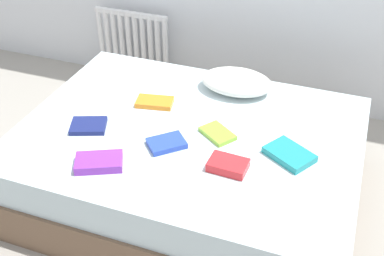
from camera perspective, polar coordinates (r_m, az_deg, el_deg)
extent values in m
plane|color=#9E998E|center=(3.13, -0.32, -7.68)|extent=(8.00, 8.00, 0.00)
cube|color=brown|center=(3.04, -0.33, -5.75)|extent=(2.00, 1.50, 0.28)
cube|color=silver|center=(2.88, -0.34, -2.00)|extent=(1.96, 1.46, 0.22)
cylinder|color=white|center=(4.31, -10.70, 10.63)|extent=(0.04, 0.04, 0.52)
cylinder|color=white|center=(4.27, -9.91, 10.53)|extent=(0.04, 0.04, 0.52)
cylinder|color=white|center=(4.24, -9.11, 10.42)|extent=(0.04, 0.04, 0.52)
cylinder|color=white|center=(4.21, -8.29, 10.31)|extent=(0.04, 0.04, 0.52)
cylinder|color=white|center=(4.18, -7.46, 10.20)|extent=(0.04, 0.04, 0.52)
cylinder|color=white|center=(4.16, -6.63, 10.08)|extent=(0.04, 0.04, 0.52)
cylinder|color=white|center=(4.13, -5.78, 9.96)|extent=(0.04, 0.04, 0.52)
cylinder|color=white|center=(4.10, -4.92, 9.84)|extent=(0.04, 0.04, 0.52)
cylinder|color=white|center=(4.08, -4.05, 9.71)|extent=(0.04, 0.04, 0.52)
cylinder|color=white|center=(4.05, -3.17, 9.58)|extent=(0.04, 0.04, 0.52)
cube|color=white|center=(4.07, -7.29, 13.21)|extent=(0.65, 0.04, 0.04)
cube|color=white|center=(4.28, -6.81, 7.22)|extent=(0.65, 0.04, 0.04)
ellipsoid|color=white|center=(3.17, 5.29, 5.46)|extent=(0.47, 0.32, 0.13)
cube|color=#2847B7|center=(2.69, -3.03, -1.81)|extent=(0.25, 0.24, 0.03)
cube|color=navy|center=(2.89, -12.14, 0.26)|extent=(0.25, 0.23, 0.03)
cube|color=teal|center=(2.65, 11.43, -3.07)|extent=(0.30, 0.28, 0.04)
cube|color=purple|center=(2.59, -10.93, -4.00)|extent=(0.29, 0.24, 0.05)
cube|color=red|center=(2.53, 4.28, -4.39)|extent=(0.21, 0.15, 0.05)
cube|color=orange|center=(3.05, -4.44, 3.06)|extent=(0.25, 0.17, 0.03)
cube|color=#8CC638|center=(2.77, 3.04, -0.65)|extent=(0.24, 0.22, 0.02)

